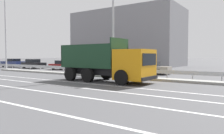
% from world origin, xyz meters
% --- Properties ---
extents(ground_plane, '(320.00, 320.00, 0.00)m').
position_xyz_m(ground_plane, '(0.00, 0.00, 0.00)').
color(ground_plane, '#4C4C4F').
extents(lane_strip_0, '(67.00, 0.16, 0.01)m').
position_xyz_m(lane_strip_0, '(0.71, -2.81, 0.00)').
color(lane_strip_0, silver).
rests_on(lane_strip_0, ground_plane).
extents(lane_strip_1, '(67.00, 0.16, 0.01)m').
position_xyz_m(lane_strip_1, '(0.71, -4.67, 0.00)').
color(lane_strip_1, silver).
rests_on(lane_strip_1, ground_plane).
extents(lane_strip_2, '(67.00, 0.16, 0.01)m').
position_xyz_m(lane_strip_2, '(0.71, -6.86, 0.00)').
color(lane_strip_2, silver).
rests_on(lane_strip_2, ground_plane).
extents(median_island, '(36.85, 1.10, 0.18)m').
position_xyz_m(median_island, '(0.00, 1.95, 0.09)').
color(median_island, gray).
rests_on(median_island, ground_plane).
extents(median_guardrail, '(67.00, 0.09, 0.78)m').
position_xyz_m(median_guardrail, '(-0.00, 3.16, 0.57)').
color(median_guardrail, '#9EA0A5').
rests_on(median_guardrail, ground_plane).
extents(dump_truck, '(7.58, 2.76, 3.26)m').
position_xyz_m(dump_truck, '(1.71, -1.02, 1.24)').
color(dump_truck, orange).
rests_on(dump_truck, ground_plane).
extents(median_road_sign, '(0.76, 0.16, 2.38)m').
position_xyz_m(median_road_sign, '(-2.93, 1.95, 1.26)').
color(median_road_sign, white).
rests_on(median_road_sign, ground_plane).
extents(street_lamp_0, '(0.71, 2.56, 10.51)m').
position_xyz_m(street_lamp_0, '(-18.26, 1.84, 5.79)').
color(street_lamp_0, '#ADADB2').
rests_on(street_lamp_0, ground_plane).
extents(street_lamp_1, '(0.71, 1.98, 9.23)m').
position_xyz_m(street_lamp_1, '(-0.38, 1.62, 5.07)').
color(street_lamp_1, '#ADADB2').
rests_on(street_lamp_1, ground_plane).
extents(parked_car_0, '(4.61, 2.06, 1.47)m').
position_xyz_m(parked_car_0, '(-25.50, 7.38, 0.75)').
color(parked_car_0, navy).
rests_on(parked_car_0, ground_plane).
extents(parked_car_1, '(4.37, 1.91, 1.46)m').
position_xyz_m(parked_car_1, '(-19.13, 6.97, 0.73)').
color(parked_car_1, black).
rests_on(parked_car_1, ground_plane).
extents(parked_car_2, '(4.52, 2.07, 1.32)m').
position_xyz_m(parked_car_2, '(-12.60, 7.28, 0.67)').
color(parked_car_2, maroon).
rests_on(parked_car_2, ground_plane).
extents(parked_car_3, '(4.41, 1.97, 1.55)m').
position_xyz_m(parked_car_3, '(-6.00, 7.16, 0.77)').
color(parked_car_3, maroon).
rests_on(parked_car_3, ground_plane).
extents(parked_car_4, '(4.93, 2.13, 1.36)m').
position_xyz_m(parked_car_4, '(0.51, 7.33, 0.69)').
color(parked_car_4, gray).
rests_on(parked_car_4, ground_plane).
extents(background_building_0, '(22.00, 10.83, 11.11)m').
position_xyz_m(background_building_0, '(-12.45, 24.92, 5.55)').
color(background_building_0, gray).
rests_on(background_building_0, ground_plane).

